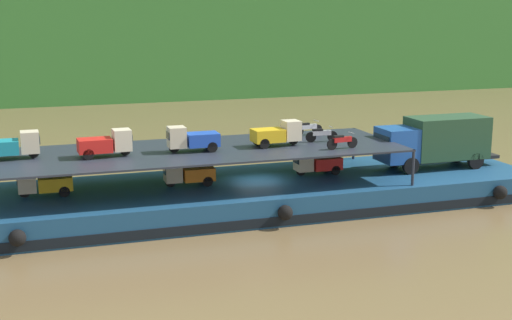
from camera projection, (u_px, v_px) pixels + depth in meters
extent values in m
plane|color=brown|center=(258.00, 206.00, 40.63)|extent=(400.00, 400.00, 0.00)
cube|color=navy|center=(258.00, 194.00, 40.47)|extent=(32.36, 8.32, 1.50)
cube|color=black|center=(284.00, 221.00, 36.68)|extent=(31.71, 0.06, 0.50)
sphere|color=black|center=(17.00, 238.00, 32.40)|extent=(0.78, 0.78, 0.78)
sphere|color=black|center=(285.00, 213.00, 36.37)|extent=(0.78, 0.78, 0.78)
sphere|color=black|center=(500.00, 192.00, 40.34)|extent=(0.78, 0.78, 0.78)
cube|color=#1E4C99|center=(397.00, 145.00, 42.37)|extent=(2.01, 2.19, 2.00)
cube|color=#192833|center=(381.00, 140.00, 41.97)|extent=(0.07, 1.84, 0.60)
cube|color=#234228|center=(447.00, 137.00, 43.37)|extent=(4.81, 2.32, 2.50)
cube|color=black|center=(446.00, 158.00, 43.64)|extent=(6.81, 1.41, 0.20)
cylinder|color=black|center=(394.00, 159.00, 43.66)|extent=(1.00, 0.28, 1.00)
cylinder|color=black|center=(411.00, 166.00, 41.78)|extent=(1.00, 0.28, 1.00)
cylinder|color=black|center=(456.00, 154.00, 45.04)|extent=(1.00, 0.28, 1.00)
cylinder|color=black|center=(476.00, 161.00, 43.16)|extent=(1.00, 0.28, 1.00)
cylinder|color=#232833|center=(354.00, 144.00, 45.88)|extent=(0.16, 0.16, 2.00)
cylinder|color=#232833|center=(413.00, 168.00, 39.05)|extent=(0.16, 0.16, 2.00)
cube|color=#232833|center=(191.00, 151.00, 38.74)|extent=(23.16, 7.52, 0.10)
cube|color=gold|center=(55.00, 183.00, 37.14)|extent=(1.71, 1.21, 0.70)
cube|color=beige|center=(27.00, 182.00, 36.66)|extent=(0.91, 1.01, 1.10)
cube|color=#19232D|center=(17.00, 180.00, 36.49)|extent=(0.05, 0.85, 0.38)
cylinder|color=black|center=(24.00, 192.00, 36.73)|extent=(0.56, 0.14, 0.56)
cylinder|color=black|center=(63.00, 187.00, 37.83)|extent=(0.56, 0.14, 0.56)
cylinder|color=black|center=(64.00, 192.00, 36.85)|extent=(0.56, 0.14, 0.56)
cube|color=orange|center=(198.00, 174.00, 39.28)|extent=(1.73, 1.24, 0.70)
cube|color=#C6B793|center=(173.00, 172.00, 38.84)|extent=(0.93, 1.02, 1.10)
cube|color=#19232D|center=(164.00, 170.00, 38.69)|extent=(0.06, 0.85, 0.38)
cylinder|color=black|center=(170.00, 182.00, 38.91)|extent=(0.56, 0.15, 0.56)
cylinder|color=black|center=(203.00, 177.00, 39.96)|extent=(0.56, 0.15, 0.56)
cylinder|color=black|center=(208.00, 181.00, 38.97)|extent=(0.56, 0.15, 0.56)
cube|color=red|center=(326.00, 163.00, 41.93)|extent=(1.71, 1.22, 0.70)
cube|color=beige|center=(304.00, 161.00, 41.44)|extent=(0.91, 1.01, 1.10)
cube|color=#19232D|center=(296.00, 160.00, 41.27)|extent=(0.05, 0.85, 0.38)
cylinder|color=black|center=(301.00, 171.00, 41.51)|extent=(0.56, 0.15, 0.56)
cylinder|color=black|center=(328.00, 166.00, 42.62)|extent=(0.56, 0.15, 0.56)
cylinder|color=black|center=(336.00, 170.00, 41.64)|extent=(0.56, 0.15, 0.56)
cube|color=teal|center=(1.00, 147.00, 36.17)|extent=(1.71, 1.22, 0.70)
cube|color=beige|center=(30.00, 142.00, 36.57)|extent=(0.91, 1.01, 1.10)
cube|color=#19232D|center=(39.00, 139.00, 36.69)|extent=(0.05, 0.85, 0.38)
cylinder|color=black|center=(34.00, 152.00, 36.73)|extent=(0.56, 0.15, 0.56)
cube|color=red|center=(95.00, 145.00, 36.72)|extent=(1.74, 1.26, 0.70)
cube|color=beige|center=(122.00, 140.00, 37.15)|extent=(0.93, 1.03, 1.10)
cube|color=#19232D|center=(131.00, 137.00, 37.28)|extent=(0.07, 0.85, 0.38)
cylinder|color=black|center=(125.00, 150.00, 37.31)|extent=(0.56, 0.16, 0.56)
cylinder|color=black|center=(88.00, 155.00, 36.17)|extent=(0.56, 0.16, 0.56)
cylinder|color=black|center=(86.00, 151.00, 37.14)|extent=(0.56, 0.16, 0.56)
cube|color=#1E47B7|center=(203.00, 139.00, 38.37)|extent=(1.71, 1.22, 0.70)
cube|color=beige|center=(177.00, 137.00, 37.91)|extent=(0.91, 1.01, 1.10)
cube|color=#19232D|center=(168.00, 136.00, 37.75)|extent=(0.05, 0.85, 0.38)
cylinder|color=black|center=(174.00, 147.00, 37.98)|extent=(0.56, 0.15, 0.56)
cylinder|color=black|center=(207.00, 144.00, 39.05)|extent=(0.56, 0.15, 0.56)
cylinder|color=black|center=(212.00, 147.00, 38.07)|extent=(0.56, 0.15, 0.56)
cube|color=gold|center=(268.00, 135.00, 39.56)|extent=(1.75, 1.26, 0.70)
cube|color=beige|center=(291.00, 130.00, 40.00)|extent=(0.94, 1.03, 1.10)
cube|color=#19232D|center=(299.00, 128.00, 40.14)|extent=(0.07, 0.85, 0.38)
cylinder|color=black|center=(293.00, 140.00, 40.16)|extent=(0.56, 0.16, 0.56)
cylinder|color=black|center=(264.00, 144.00, 39.01)|extent=(0.56, 0.16, 0.56)
cylinder|color=black|center=(258.00, 140.00, 39.98)|extent=(0.56, 0.16, 0.56)
cylinder|color=black|center=(352.00, 142.00, 39.27)|extent=(0.61, 0.17, 0.60)
cylinder|color=black|center=(332.00, 144.00, 38.72)|extent=(0.61, 0.17, 0.60)
cube|color=#B21919|center=(342.00, 139.00, 38.95)|extent=(1.12, 0.33, 0.28)
cube|color=black|center=(339.00, 137.00, 38.81)|extent=(0.62, 0.27, 0.12)
cylinder|color=#B2B2B7|center=(351.00, 133.00, 39.11)|extent=(0.11, 0.55, 0.04)
cylinder|color=black|center=(332.00, 136.00, 41.16)|extent=(0.61, 0.15, 0.60)
cylinder|color=black|center=(311.00, 137.00, 40.87)|extent=(0.61, 0.15, 0.60)
cube|color=#B7B7BC|center=(322.00, 133.00, 40.97)|extent=(1.11, 0.29, 0.28)
cube|color=black|center=(318.00, 130.00, 40.87)|extent=(0.61, 0.25, 0.12)
cylinder|color=#B2B2B7|center=(331.00, 127.00, 41.03)|extent=(0.08, 0.55, 0.04)
cylinder|color=black|center=(317.00, 129.00, 43.42)|extent=(0.61, 0.18, 0.60)
cylinder|color=black|center=(299.00, 131.00, 42.86)|extent=(0.61, 0.18, 0.60)
cube|color=#B7B7BC|center=(308.00, 127.00, 43.09)|extent=(1.12, 0.35, 0.28)
cube|color=black|center=(305.00, 124.00, 42.95)|extent=(0.62, 0.28, 0.12)
cylinder|color=#B2B2B7|center=(316.00, 121.00, 43.26)|extent=(0.12, 0.55, 0.04)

